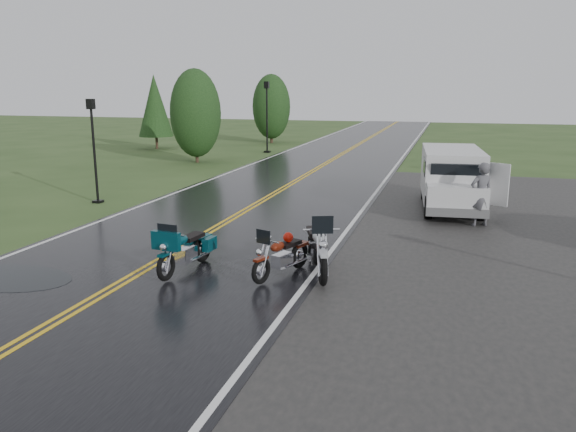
# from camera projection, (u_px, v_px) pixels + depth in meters

# --- Properties ---
(ground) EXTENTS (120.00, 120.00, 0.00)m
(ground) POSITION_uv_depth(u_px,v_px,m) (148.00, 269.00, 12.99)
(ground) COLOR #2D471E
(ground) RESTS_ON ground
(road) EXTENTS (8.00, 100.00, 0.04)m
(road) POSITION_uv_depth(u_px,v_px,m) (277.00, 193.00, 22.34)
(road) COLOR black
(road) RESTS_ON ground
(motorcycle_red) EXTENTS (1.32, 2.06, 1.14)m
(motorcycle_red) POSITION_uv_depth(u_px,v_px,m) (261.00, 261.00, 11.72)
(motorcycle_red) COLOR #561709
(motorcycle_red) RESTS_ON ground
(motorcycle_teal) EXTENTS (0.97, 2.16, 1.24)m
(motorcycle_teal) POSITION_uv_depth(u_px,v_px,m) (165.00, 256.00, 11.90)
(motorcycle_teal) COLOR #05353D
(motorcycle_teal) RESTS_ON ground
(motorcycle_silver) EXTENTS (1.69, 2.61, 1.45)m
(motorcycle_silver) POSITION_uv_depth(u_px,v_px,m) (323.00, 255.00, 11.58)
(motorcycle_silver) COLOR #ACAFB4
(motorcycle_silver) RESTS_ON ground
(van_white) EXTENTS (2.43, 5.46, 2.09)m
(van_white) POSITION_uv_depth(u_px,v_px,m) (430.00, 187.00, 17.68)
(van_white) COLOR silver
(van_white) RESTS_ON ground
(person_at_van) EXTENTS (0.84, 0.74, 1.92)m
(person_at_van) POSITION_uv_depth(u_px,v_px,m) (481.00, 195.00, 16.75)
(person_at_van) COLOR #4D4D52
(person_at_van) RESTS_ON ground
(lamp_post_near_left) EXTENTS (0.32, 0.32, 3.76)m
(lamp_post_near_left) POSITION_uv_depth(u_px,v_px,m) (94.00, 151.00, 20.07)
(lamp_post_near_left) COLOR black
(lamp_post_near_left) RESTS_ON ground
(lamp_post_far_left) EXTENTS (0.39, 0.39, 4.54)m
(lamp_post_far_left) POSITION_uv_depth(u_px,v_px,m) (267.00, 117.00, 35.80)
(lamp_post_far_left) COLOR black
(lamp_post_far_left) RESTS_ON ground
(tree_left_mid) EXTENTS (2.81, 2.81, 4.40)m
(tree_left_mid) POSITION_uv_depth(u_px,v_px,m) (196.00, 123.00, 31.02)
(tree_left_mid) COLOR #1E3D19
(tree_left_mid) RESTS_ON ground
(tree_left_far) EXTENTS (2.84, 2.84, 4.37)m
(tree_left_far) POSITION_uv_depth(u_px,v_px,m) (271.00, 114.00, 42.22)
(tree_left_far) COLOR #1E3D19
(tree_left_far) RESTS_ON ground
(pine_left_far) EXTENTS (2.34, 2.34, 4.87)m
(pine_left_far) POSITION_uv_depth(u_px,v_px,m) (155.00, 113.00, 38.06)
(pine_left_far) COLOR #1E3D19
(pine_left_far) RESTS_ON ground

